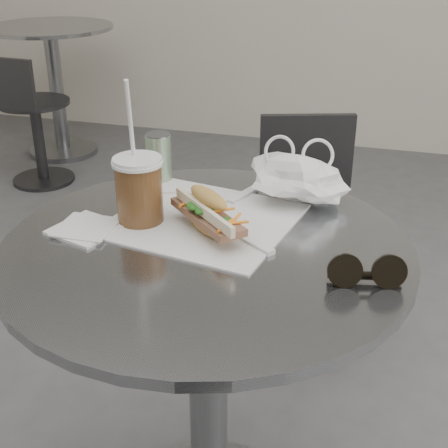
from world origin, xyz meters
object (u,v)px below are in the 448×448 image
(chair_far, at_px, (308,248))
(drink_can, at_px, (159,157))
(bg_table, at_px, (55,75))
(banh_mi, at_px, (208,213))
(iced_coffee, at_px, (139,189))
(bg_chair, at_px, (32,128))
(cafe_table, at_px, (208,363))
(sunglasses, at_px, (366,273))

(chair_far, distance_m, drink_can, 0.77)
(bg_table, xyz_separation_m, banh_mi, (1.59, -2.15, 0.32))
(iced_coffee, distance_m, drink_can, 0.22)
(chair_far, bearing_deg, drink_can, 44.62)
(bg_chair, height_order, banh_mi, banh_mi)
(cafe_table, height_order, bg_table, same)
(cafe_table, xyz_separation_m, iced_coffee, (-0.15, 0.05, 0.34))
(iced_coffee, distance_m, sunglasses, 0.46)
(bg_chair, xyz_separation_m, drink_can, (1.29, -1.46, 0.49))
(bg_table, bearing_deg, banh_mi, -53.58)
(bg_table, xyz_separation_m, sunglasses, (1.89, -2.26, 0.30))
(banh_mi, bearing_deg, drink_can, 173.16)
(chair_far, distance_m, sunglasses, 0.99)
(bg_chair, height_order, drink_can, drink_can)
(bg_chair, relative_size, drink_can, 6.29)
(bg_table, xyz_separation_m, bg_chair, (0.12, -0.47, -0.16))
(bg_chair, bearing_deg, chair_far, -26.47)
(chair_far, height_order, sunglasses, sunglasses)
(cafe_table, distance_m, iced_coffee, 0.38)
(bg_table, bearing_deg, chair_far, -39.66)
(drink_can, bearing_deg, chair_far, 62.38)
(iced_coffee, bearing_deg, drink_can, 101.52)
(bg_table, distance_m, sunglasses, 2.97)
(bg_chair, xyz_separation_m, sunglasses, (1.77, -1.79, 0.45))
(bg_chair, bearing_deg, iced_coffee, -47.41)
(banh_mi, relative_size, iced_coffee, 0.83)
(bg_table, distance_m, drink_can, 2.41)
(cafe_table, relative_size, sunglasses, 5.88)
(drink_can, bearing_deg, cafe_table, -53.89)
(chair_far, relative_size, bg_chair, 1.05)
(banh_mi, xyz_separation_m, iced_coffee, (-0.14, 0.01, 0.03))
(bg_table, distance_m, bg_chair, 0.51)
(cafe_table, bearing_deg, iced_coffee, 160.40)
(bg_table, xyz_separation_m, chair_far, (1.69, -1.40, -0.14))
(sunglasses, xyz_separation_m, drink_can, (-0.49, 0.33, 0.03))
(chair_far, height_order, iced_coffee, iced_coffee)
(iced_coffee, relative_size, drink_can, 2.61)
(iced_coffee, relative_size, sunglasses, 2.21)
(banh_mi, distance_m, sunglasses, 0.32)
(iced_coffee, bearing_deg, bg_chair, 128.46)
(cafe_table, relative_size, chair_far, 1.05)
(drink_can, bearing_deg, banh_mi, -50.24)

